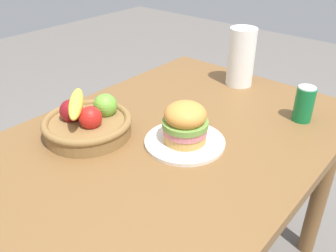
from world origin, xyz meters
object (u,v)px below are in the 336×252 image
(sandwich, at_px, (185,123))
(soda_can, at_px, (304,104))
(paper_towel_roll, at_px, (241,57))
(fruit_basket, at_px, (87,122))
(plate, at_px, (185,142))

(sandwich, relative_size, soda_can, 1.14)
(paper_towel_roll, bearing_deg, fruit_basket, 166.38)
(fruit_basket, bearing_deg, sandwich, -60.33)
(soda_can, height_order, paper_towel_roll, paper_towel_roll)
(sandwich, distance_m, fruit_basket, 0.32)
(soda_can, relative_size, paper_towel_roll, 0.53)
(plate, relative_size, soda_can, 2.02)
(sandwich, bearing_deg, paper_towel_roll, 12.27)
(soda_can, distance_m, paper_towel_roll, 0.36)
(soda_can, height_order, fruit_basket, fruit_basket)
(soda_can, bearing_deg, plate, 150.40)
(plate, xyz_separation_m, sandwich, (-0.00, 0.00, 0.07))
(plate, relative_size, paper_towel_roll, 1.06)
(sandwich, xyz_separation_m, fruit_basket, (-0.16, 0.28, -0.03))
(sandwich, relative_size, paper_towel_roll, 0.60)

